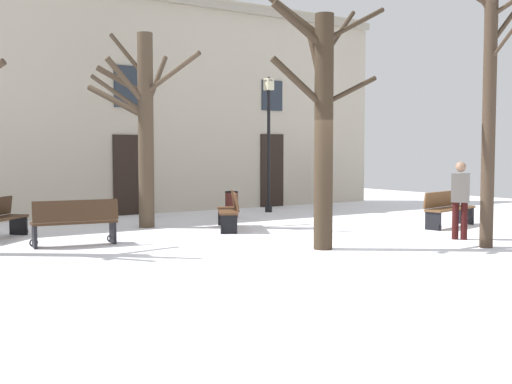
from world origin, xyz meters
TOP-DOWN VIEW (x-y plane):
  - ground_plane at (0.00, 0.00)m, footprint 30.41×30.41m
  - building_facade at (-0.00, 8.70)m, footprint 19.01×0.60m
  - tree_center at (-0.89, 5.38)m, footprint 2.10×2.73m
  - tree_foreground at (3.36, -1.48)m, footprint 2.30×2.37m
  - tree_right_of_center at (0.52, 0.19)m, footprint 2.47×1.43m
  - streetlamp at (3.96, 6.91)m, footprint 0.30×0.30m
  - litter_bin at (2.11, 6.10)m, footprint 0.39×0.39m
  - bench_near_lamp at (-3.34, 3.25)m, footprint 1.73×0.74m
  - bench_back_to_back_left at (5.49, 1.22)m, footprint 1.94×0.85m
  - bench_near_center_tree at (0.66, 3.84)m, footprint 1.26×1.80m
  - person_near_bench at (6.56, 7.25)m, footprint 0.39×0.44m
  - person_strolling at (3.86, -0.43)m, footprint 0.41×0.43m

SIDE VIEW (x-z plane):
  - ground_plane at x=0.00m, z-range 0.00..0.00m
  - litter_bin at x=2.11m, z-range 0.00..0.76m
  - bench_back_to_back_left at x=5.49m, z-range 0.02..0.92m
  - bench_near_center_tree at x=0.66m, z-range 0.02..0.94m
  - bench_near_lamp at x=-3.34m, z-range 0.01..0.95m
  - person_strolling at x=3.86m, z-range 0.09..1.77m
  - person_near_bench at x=6.56m, z-range 0.10..1.84m
  - streetlamp at x=3.96m, z-range 0.45..4.65m
  - tree_right_of_center at x=0.52m, z-range 0.04..5.07m
  - tree_center at x=-0.89m, z-range 0.23..5.03m
  - tree_foreground at x=3.36m, z-range 0.11..5.99m
  - building_facade at x=0.00m, z-range 0.06..6.82m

